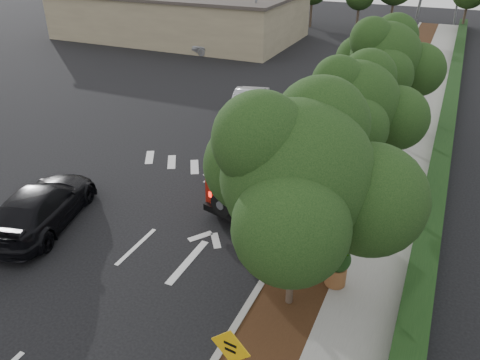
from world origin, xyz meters
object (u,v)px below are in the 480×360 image
Objects in this scene: silver_suv_ahead at (268,142)px; speed_hump_sign at (231,355)px; black_suv_oncoming at (42,206)px; red_jeep at (266,174)px.

speed_hump_sign reaches higher than silver_suv_ahead.
red_jeep is at bearing -159.71° from black_suv_oncoming.
black_suv_oncoming is 2.56× the size of speed_hump_sign.
silver_suv_ahead is (-1.31, 3.67, -0.41)m from red_jeep.
red_jeep is 8.21m from black_suv_oncoming.
black_suv_oncoming is at bearing -106.68° from silver_suv_ahead.
speed_hump_sign is (3.84, -12.14, 0.64)m from silver_suv_ahead.
red_jeep is at bearing 112.10° from speed_hump_sign.
silver_suv_ahead is 12.75m from speed_hump_sign.
speed_hump_sign is at bearing -56.73° from silver_suv_ahead.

